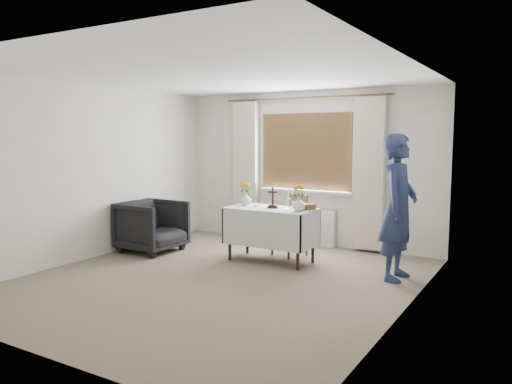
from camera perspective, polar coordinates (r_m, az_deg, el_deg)
ground at (r=6.27m, az=-4.26°, el=-9.98°), size 5.00×5.00×0.00m
altar_table at (r=7.07m, az=1.72°, el=-4.91°), size 1.24×0.64×0.76m
wooden_chair at (r=7.42m, az=3.85°, el=-3.80°), size 0.54×0.54×0.91m
armchair at (r=7.83m, az=-11.79°, el=-3.84°), size 0.88×0.85×0.79m
person at (r=6.35m, az=15.97°, el=-1.68°), size 0.44×0.67×1.80m
radiator at (r=8.25m, az=5.43°, el=-3.89°), size 1.10×0.10×0.60m
wooden_cross at (r=7.00m, az=1.93°, el=-0.62°), size 0.17×0.15×0.30m
candlestick_left at (r=7.13m, az=-0.03°, el=-0.32°), size 0.11×0.11×0.34m
candlestick_right at (r=6.88m, az=3.75°, el=-0.73°), size 0.11×0.11×0.31m
flower_vase_left at (r=7.31m, az=-1.19°, el=-0.81°), size 0.22×0.22×0.18m
flower_vase_right at (r=6.74m, az=4.89°, el=-1.38°), size 0.20×0.20×0.19m
wicker_basket at (r=6.92m, az=6.02°, el=-1.65°), size 0.27×0.27×0.08m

